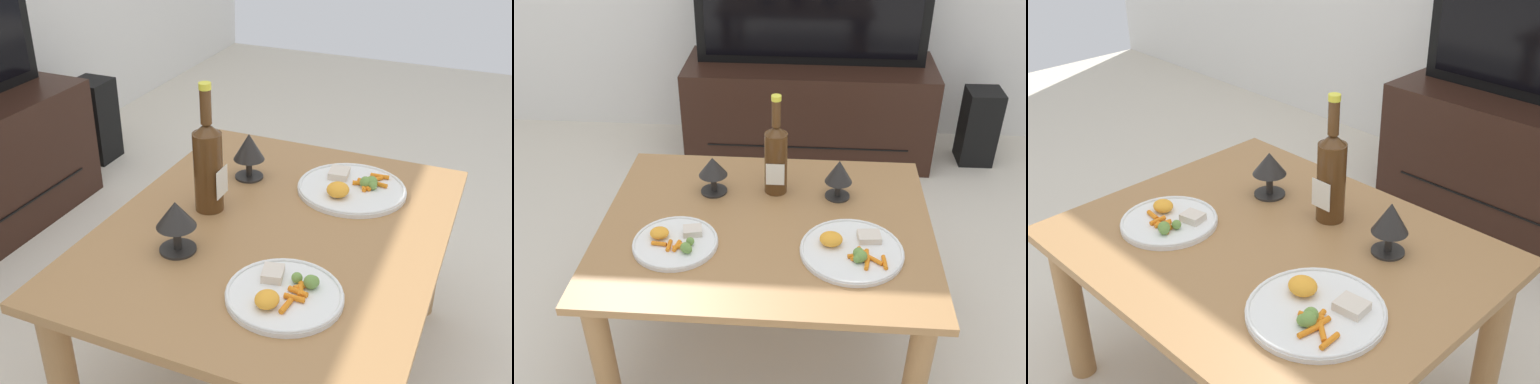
{
  "view_description": "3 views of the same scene",
  "coord_description": "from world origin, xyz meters",
  "views": [
    {
      "loc": [
        -1.23,
        -0.48,
        1.3
      ],
      "look_at": [
        -0.02,
        0.04,
        0.58
      ],
      "focal_mm": 43.22,
      "sensor_mm": 36.0,
      "label": 1
    },
    {
      "loc": [
        0.12,
        -1.46,
        1.55
      ],
      "look_at": [
        0.01,
        0.08,
        0.56
      ],
      "focal_mm": 41.18,
      "sensor_mm": 36.0,
      "label": 2
    },
    {
      "loc": [
        0.96,
        -0.93,
        1.36
      ],
      "look_at": [
        -0.04,
        0.08,
        0.59
      ],
      "focal_mm": 45.21,
      "sensor_mm": 36.0,
      "label": 3
    }
  ],
  "objects": [
    {
      "name": "dinner_plate_left",
      "position": [
        -0.26,
        -0.13,
        0.5
      ],
      "size": [
        0.25,
        0.25,
        0.04
      ],
      "color": "white",
      "rests_on": "dining_table"
    },
    {
      "name": "dinner_plate_right",
      "position": [
        0.26,
        -0.13,
        0.5
      ],
      "size": [
        0.3,
        0.3,
        0.05
      ],
      "color": "white",
      "rests_on": "dining_table"
    },
    {
      "name": "dining_table",
      "position": [
        0.0,
        0.0,
        0.4
      ],
      "size": [
        1.02,
        0.82,
        0.49
      ],
      "color": "#9E7042",
      "rests_on": "ground_plane"
    },
    {
      "name": "goblet_left",
      "position": [
        -0.19,
        0.17,
        0.58
      ],
      "size": [
        0.09,
        0.09,
        0.13
      ],
      "color": "black",
      "rests_on": "dining_table"
    },
    {
      "name": "wine_bottle",
      "position": [
        0.02,
        0.19,
        0.62
      ],
      "size": [
        0.08,
        0.08,
        0.34
      ],
      "color": "#4C2D14",
      "rests_on": "dining_table"
    },
    {
      "name": "goblet_right",
      "position": [
        0.22,
        0.17,
        0.58
      ],
      "size": [
        0.09,
        0.09,
        0.14
      ],
      "color": "black",
      "rests_on": "dining_table"
    }
  ]
}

